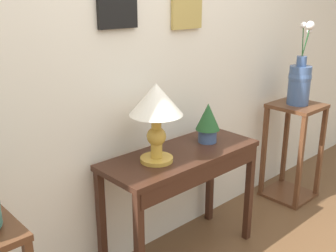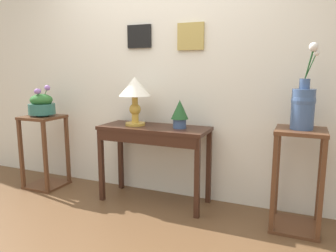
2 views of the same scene
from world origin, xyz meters
name	(u,v)px [view 1 (image 1 of 2)]	position (x,y,z in m)	size (l,w,h in m)	color
back_wall_with_art	(145,49)	(0.00, 1.34, 1.40)	(9.00, 0.13, 2.80)	silver
console_table	(184,170)	(0.03, 1.01, 0.66)	(1.08, 0.44, 0.77)	#381E14
table_lamp	(156,107)	(-0.18, 1.03, 1.12)	(0.32, 0.32, 0.48)	gold
potted_plant_on_console	(208,121)	(0.29, 1.04, 0.92)	(0.16, 0.16, 0.27)	#3D5684
pedestal_stand_right	(292,152)	(1.36, 0.99, 0.43)	(0.39, 0.39, 0.85)	#56331E
flower_vase_tall_right	(300,80)	(1.36, 0.99, 1.06)	(0.19, 0.19, 0.67)	#3D5684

